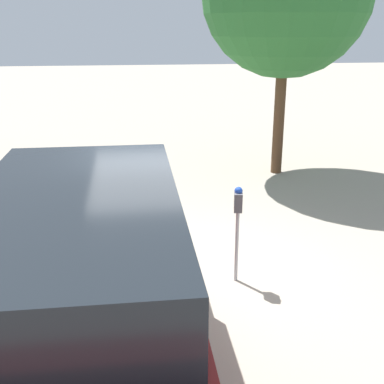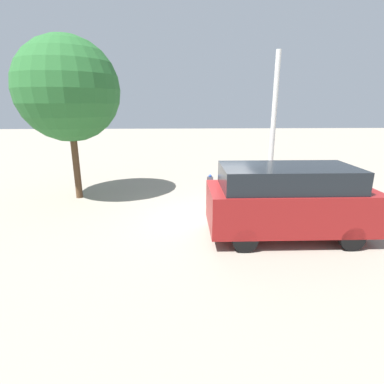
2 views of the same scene
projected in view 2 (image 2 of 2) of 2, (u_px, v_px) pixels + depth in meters
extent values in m
plane|color=gray|center=(211.00, 221.00, 9.70)|extent=(80.00, 80.00, 0.00)
cylinder|color=#9E9EA3|center=(210.00, 199.00, 10.18)|extent=(0.05, 0.05, 1.06)
cube|color=#47474C|center=(210.00, 181.00, 10.00)|extent=(0.22, 0.15, 0.26)
sphere|color=navy|center=(210.00, 176.00, 9.95)|extent=(0.11, 0.11, 0.11)
cube|color=beige|center=(268.00, 191.00, 12.05)|extent=(0.44, 0.44, 0.55)
cylinder|color=silver|center=(274.00, 121.00, 11.28)|extent=(0.19, 0.19, 4.97)
cube|color=maroon|center=(289.00, 207.00, 8.32)|extent=(4.48, 2.00, 1.11)
cube|color=black|center=(288.00, 177.00, 8.08)|extent=(3.58, 1.84, 0.60)
cube|color=orange|center=(351.00, 212.00, 9.12)|extent=(0.08, 0.12, 0.20)
cylinder|color=black|center=(321.00, 214.00, 9.35)|extent=(0.66, 0.24, 0.65)
cylinder|color=black|center=(352.00, 238.00, 7.69)|extent=(0.66, 0.24, 0.65)
cylinder|color=black|center=(233.00, 215.00, 9.26)|extent=(0.66, 0.24, 0.65)
cylinder|color=black|center=(245.00, 239.00, 7.61)|extent=(0.66, 0.24, 0.65)
cylinder|color=#513823|center=(76.00, 163.00, 11.79)|extent=(0.26, 0.26, 2.83)
sphere|color=#28662D|center=(68.00, 90.00, 11.03)|extent=(3.78, 3.78, 3.78)
cylinder|color=gold|center=(350.00, 202.00, 10.50)|extent=(0.17, 0.17, 0.65)
sphere|color=gold|center=(352.00, 192.00, 10.40)|extent=(0.15, 0.15, 0.15)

